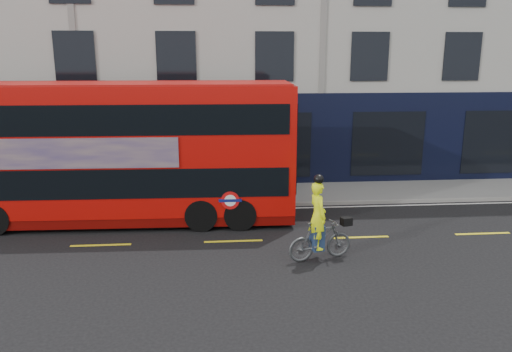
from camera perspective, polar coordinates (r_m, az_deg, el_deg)
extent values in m
plane|color=black|center=(14.80, 13.50, -8.90)|extent=(120.00, 120.00, 0.00)
cube|color=slate|center=(20.70, 7.98, -1.89)|extent=(60.00, 3.00, 0.12)
cube|color=gray|center=(19.30, 8.95, -3.08)|extent=(60.00, 0.12, 0.13)
cube|color=#A4A29A|center=(26.39, 5.33, 17.85)|extent=(50.00, 10.00, 15.00)
cube|color=black|center=(21.69, 7.30, 4.10)|extent=(50.00, 0.08, 4.00)
cube|color=silver|center=(19.04, 9.15, -3.51)|extent=(58.00, 0.10, 0.01)
cube|color=#B50B07|center=(17.31, -15.40, 3.14)|extent=(11.67, 2.92, 4.17)
cube|color=#5A0503|center=(17.84, -14.94, -3.95)|extent=(11.67, 2.87, 0.32)
cube|color=black|center=(17.49, -15.21, 0.17)|extent=(11.21, 2.95, 0.95)
cube|color=black|center=(17.15, -15.63, 6.69)|extent=(11.21, 2.95, 0.95)
cube|color=#960E0A|center=(17.06, -15.86, 10.10)|extent=(11.43, 2.81, 0.08)
cube|color=black|center=(17.26, 4.07, 0.44)|extent=(0.10, 2.37, 0.95)
cube|color=black|center=(16.91, 4.18, 7.06)|extent=(0.10, 2.37, 0.95)
cube|color=gray|center=(16.27, -20.02, 2.42)|extent=(6.33, 0.20, 0.95)
cylinder|color=red|center=(15.96, -2.96, -2.81)|extent=(0.59, 0.03, 0.59)
cylinder|color=white|center=(15.96, -2.96, -2.82)|extent=(0.38, 0.03, 0.38)
cube|color=#0C1459|center=(15.95, -2.96, -2.82)|extent=(0.74, 0.04, 0.09)
cylinder|color=black|center=(17.41, -1.94, -3.19)|extent=(1.12, 2.71, 1.06)
cylinder|color=black|center=(17.43, -6.11, -3.25)|extent=(1.12, 2.71, 1.06)
cylinder|color=black|center=(18.92, -26.34, -3.27)|extent=(1.12, 2.71, 1.06)
imported|color=#4C4F51|center=(14.09, 7.36, -7.31)|extent=(1.95, 0.97, 1.13)
imported|color=#D1E10E|center=(13.80, 7.07, -4.50)|extent=(0.60, 0.78, 1.89)
cube|color=black|center=(14.28, 10.28, -5.11)|extent=(0.34, 0.29, 0.23)
cube|color=#1C2D4C|center=(14.01, 6.99, -6.95)|extent=(0.40, 0.46, 0.72)
sphere|color=black|center=(13.52, 7.19, -0.36)|extent=(0.27, 0.27, 0.27)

